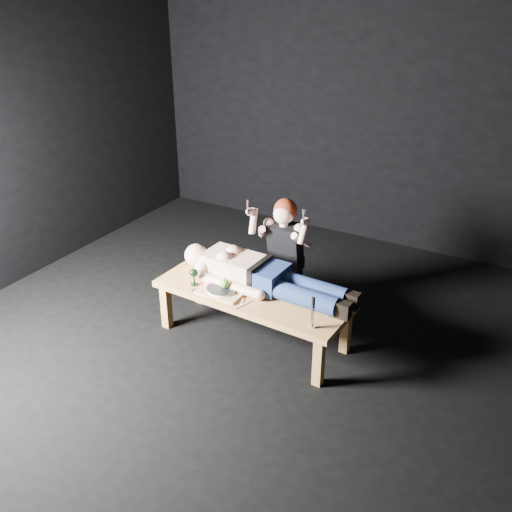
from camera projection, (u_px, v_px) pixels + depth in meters
name	position (u px, v px, depth m)	size (l,w,h in m)	color
ground	(245.00, 344.00, 4.71)	(5.00, 5.00, 0.00)	black
back_wall	(365.00, 104.00, 5.98)	(5.00, 5.00, 0.00)	black
table	(253.00, 315.00, 4.68)	(1.60, 0.60, 0.45)	#B37E41
lying_man	(266.00, 273.00, 4.58)	(1.58, 0.48, 0.26)	beige
kneeling_woman	(288.00, 253.00, 4.97)	(0.59, 0.67, 1.12)	black
serving_tray	(222.00, 291.00, 4.57)	(0.37, 0.27, 0.02)	tan
plate	(222.00, 289.00, 4.56)	(0.25, 0.25, 0.02)	white
apple	(225.00, 283.00, 4.54)	(0.08, 0.08, 0.08)	green
goblet	(194.00, 277.00, 4.65)	(0.07, 0.07, 0.15)	black
fork_flat	(198.00, 287.00, 4.64)	(0.02, 0.17, 0.01)	#B2B2B7
knife_flat	(243.00, 305.00, 4.40)	(0.02, 0.17, 0.01)	#B2B2B7
spoon_flat	(243.00, 298.00, 4.48)	(0.02, 0.17, 0.01)	#B2B2B7
carving_knife	(313.00, 313.00, 4.06)	(0.03, 0.04, 0.25)	#B2B2B7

